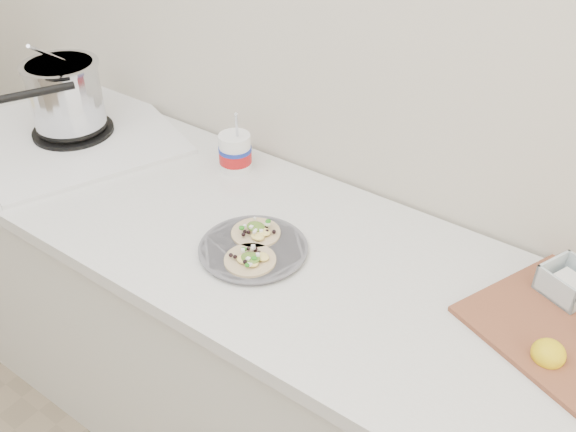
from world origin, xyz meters
The scene contains 4 objects.
counter centered at (0.00, 1.43, 0.45)m, with size 2.44×0.66×0.90m.
stove centered at (-0.81, 1.47, 1.00)m, with size 0.77×0.74×0.29m.
taco_plate centered at (0.00, 1.35, 0.92)m, with size 0.26×0.26×0.04m.
tub centered at (-0.28, 1.62, 0.97)m, with size 0.09×0.09×0.21m.
Camera 1 is at (0.77, 0.43, 1.86)m, focal length 40.00 mm.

